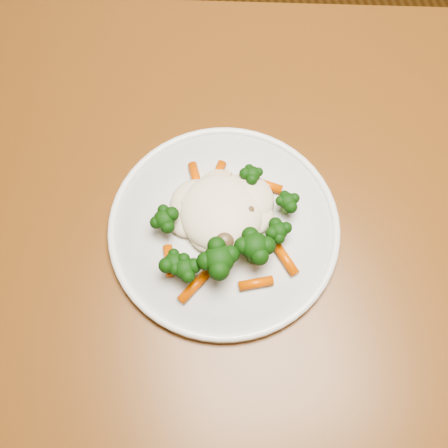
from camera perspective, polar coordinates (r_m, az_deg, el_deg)
dining_table at (r=0.78m, az=-6.44°, el=-6.53°), size 1.49×1.18×0.75m
plate at (r=0.71m, az=-0.00°, el=-0.45°), size 0.29×0.29×0.01m
meal at (r=0.68m, az=-0.08°, el=-0.22°), size 0.19×0.18×0.05m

